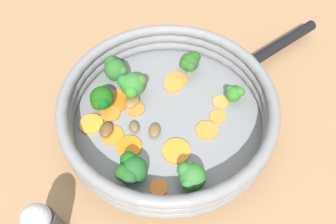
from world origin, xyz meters
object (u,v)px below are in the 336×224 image
carrot_slice_0 (159,188)px  mushroom_piece_1 (131,103)px  skillet (168,119)px  carrot_slice_8 (115,104)px  mushroom_piece_0 (106,130)px  mushroom_piece_3 (155,130)px  carrot_slice_11 (176,80)px  carrot_slice_2 (113,135)px  broccoli_floret_2 (130,169)px  carrot_slice_1 (218,117)px  broccoli_floret_4 (234,94)px  carrot_slice_7 (110,114)px  carrot_slice_12 (136,109)px  broccoli_floret_5 (190,62)px  carrot_slice_3 (207,129)px  broccoli_floret_0 (115,68)px  carrot_slice_9 (129,147)px  broccoli_floret_1 (132,85)px  mushroom_piece_2 (134,127)px  carrot_slice_5 (176,151)px  carrot_slice_4 (173,85)px  carrot_slice_13 (91,124)px  carrot_slice_6 (220,102)px  broccoli_floret_3 (102,99)px  carrot_slice_10 (121,97)px

carrot_slice_0 → mushroom_piece_1: (-0.13, -0.11, 0.01)m
skillet → carrot_slice_8: size_ratio=8.03×
skillet → mushroom_piece_0: bearing=-49.2°
mushroom_piece_3 → carrot_slice_11: bearing=-174.4°
carrot_slice_2 → broccoli_floret_2: broccoli_floret_2 is taller
carrot_slice_1 → broccoli_floret_4: size_ratio=0.81×
carrot_slice_1 → carrot_slice_7: 0.19m
carrot_slice_12 → broccoli_floret_5: broccoli_floret_5 is taller
carrot_slice_0 → carrot_slice_11: size_ratio=0.68×
carrot_slice_3 → mushroom_piece_3: bearing=-62.6°
carrot_slice_8 → broccoli_floret_0: bearing=-154.0°
carrot_slice_9 → broccoli_floret_4: 0.21m
broccoli_floret_2 → mushroom_piece_1: 0.14m
broccoli_floret_1 → broccoli_floret_5: 0.12m
skillet → mushroom_piece_2: 0.07m
carrot_slice_1 → carrot_slice_7: size_ratio=0.84×
carrot_slice_7 → broccoli_floret_2: size_ratio=0.68×
broccoli_floret_5 → carrot_slice_8: bearing=-36.4°
carrot_slice_5 → mushroom_piece_3: mushroom_piece_3 is taller
carrot_slice_9 → broccoli_floret_0: (-0.12, -0.09, 0.03)m
mushroom_piece_2 → carrot_slice_4: bearing=168.6°
carrot_slice_7 → broccoli_floret_1: broccoli_floret_1 is taller
carrot_slice_4 → mushroom_piece_1: mushroom_piece_1 is taller
mushroom_piece_2 → carrot_slice_7: bearing=-99.8°
carrot_slice_5 → mushroom_piece_0: (0.01, -0.13, 0.00)m
carrot_slice_13 → mushroom_piece_1: (-0.07, 0.04, 0.00)m
carrot_slice_7 → mushroom_piece_2: size_ratio=1.53×
broccoli_floret_2 → carrot_slice_6: bearing=157.5°
broccoli_floret_1 → broccoli_floret_2: size_ratio=1.04×
carrot_slice_0 → broccoli_floret_4: broccoli_floret_4 is taller
mushroom_piece_2 → skillet: bearing=137.2°
carrot_slice_8 → broccoli_floret_3: bearing=-34.7°
carrot_slice_7 → mushroom_piece_0: bearing=20.7°
carrot_slice_4 → carrot_slice_8: 0.12m
carrot_slice_4 → mushroom_piece_3: mushroom_piece_3 is taller
mushroom_piece_1 → mushroom_piece_3: (0.04, 0.06, -0.00)m
broccoli_floret_3 → mushroom_piece_1: bearing=125.0°
skillet → broccoli_floret_3: (0.03, -0.11, 0.04)m
broccoli_floret_5 → mushroom_piece_3: 0.16m
carrot_slice_10 → carrot_slice_12: 0.04m
carrot_slice_10 → mushroom_piece_2: mushroom_piece_2 is taller
skillet → carrot_slice_13: carrot_slice_13 is taller
skillet → carrot_slice_5: size_ratio=7.45×
carrot_slice_2 → broccoli_floret_1: broccoli_floret_1 is taller
carrot_slice_2 → carrot_slice_1: bearing=125.9°
carrot_slice_7 → skillet: bearing=111.3°
mushroom_piece_0 → mushroom_piece_3: 0.08m
carrot_slice_9 → mushroom_piece_1: bearing=-154.7°
carrot_slice_12 → carrot_slice_9: bearing=19.3°
mushroom_piece_1 → carrot_slice_3: bearing=92.5°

